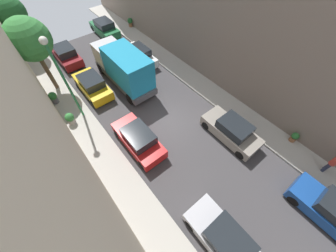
% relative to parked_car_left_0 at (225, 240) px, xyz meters
% --- Properties ---
extents(ground, '(32.00, 32.00, 0.00)m').
position_rel_parked_car_left_0_xyz_m(ground, '(2.70, 7.83, -0.72)').
color(ground, '#423F42').
extents(sidewalk_left, '(2.00, 44.00, 0.15)m').
position_rel_parked_car_left_0_xyz_m(sidewalk_left, '(-2.30, 7.83, -0.64)').
color(sidewalk_left, '#B7B2A8').
rests_on(sidewalk_left, ground).
extents(sidewalk_right, '(2.00, 44.00, 0.15)m').
position_rel_parked_car_left_0_xyz_m(sidewalk_right, '(7.70, 7.83, -0.64)').
color(sidewalk_right, '#B7B2A8').
rests_on(sidewalk_right, ground).
extents(parked_car_left_0, '(1.78, 4.20, 1.57)m').
position_rel_parked_car_left_0_xyz_m(parked_car_left_0, '(0.00, 0.00, 0.00)').
color(parked_car_left_0, silver).
rests_on(parked_car_left_0, ground).
extents(parked_car_left_1, '(1.78, 4.20, 1.57)m').
position_rel_parked_car_left_0_xyz_m(parked_car_left_1, '(0.00, 7.56, 0.00)').
color(parked_car_left_1, red).
rests_on(parked_car_left_1, ground).
extents(parked_car_left_2, '(1.78, 4.20, 1.57)m').
position_rel_parked_car_left_0_xyz_m(parked_car_left_2, '(0.00, 14.45, 0.00)').
color(parked_car_left_2, gold).
rests_on(parked_car_left_2, ground).
extents(parked_car_left_3, '(1.78, 4.20, 1.57)m').
position_rel_parked_car_left_0_xyz_m(parked_car_left_3, '(0.00, 20.15, 0.00)').
color(parked_car_left_3, maroon).
rests_on(parked_car_left_3, ground).
extents(parked_car_right_0, '(1.78, 4.20, 1.57)m').
position_rel_parked_car_left_0_xyz_m(parked_car_right_0, '(5.40, -2.76, 0.00)').
color(parked_car_right_0, '#194799').
rests_on(parked_car_right_0, ground).
extents(parked_car_right_1, '(1.78, 4.20, 1.57)m').
position_rel_parked_car_left_0_xyz_m(parked_car_right_1, '(5.40, 4.09, 0.00)').
color(parked_car_right_1, gray).
rests_on(parked_car_right_1, ground).
extents(parked_car_right_2, '(1.78, 4.20, 1.57)m').
position_rel_parked_car_left_0_xyz_m(parked_car_right_2, '(5.40, 15.59, 0.00)').
color(parked_car_right_2, white).
rests_on(parked_car_right_2, ground).
extents(parked_car_right_3, '(1.78, 4.20, 1.57)m').
position_rel_parked_car_left_0_xyz_m(parked_car_right_3, '(5.40, 22.46, 0.00)').
color(parked_car_right_3, '#1E6638').
rests_on(parked_car_right_3, ground).
extents(delivery_truck, '(2.26, 6.60, 3.38)m').
position_rel_parked_car_left_0_xyz_m(delivery_truck, '(2.70, 13.54, 1.07)').
color(delivery_truck, '#4C4C51').
rests_on(delivery_truck, ground).
extents(pedestrian, '(0.40, 0.36, 1.72)m').
position_rel_parked_car_left_0_xyz_m(pedestrian, '(7.92, -1.37, 0.35)').
color(pedestrian, '#2D334C').
rests_on(pedestrian, sidewalk_right).
extents(street_tree_0, '(2.99, 2.99, 5.84)m').
position_rel_parked_car_left_0_xyz_m(street_tree_0, '(-2.33, 16.86, 3.74)').
color(street_tree_0, brown).
rests_on(street_tree_0, sidewalk_left).
extents(street_tree_2, '(2.69, 2.69, 5.26)m').
position_rel_parked_car_left_0_xyz_m(street_tree_2, '(-2.28, 23.55, 3.31)').
color(street_tree_2, brown).
rests_on(street_tree_2, sidewalk_left).
extents(potted_plant_0, '(0.63, 0.63, 1.01)m').
position_rel_parked_car_left_0_xyz_m(potted_plant_0, '(-3.04, 15.12, -0.02)').
color(potted_plant_0, slate).
rests_on(potted_plant_0, sidewalk_left).
extents(potted_plant_1, '(0.59, 0.59, 0.96)m').
position_rel_parked_car_left_0_xyz_m(potted_plant_1, '(8.47, 21.97, -0.03)').
color(potted_plant_1, brown).
rests_on(potted_plant_1, sidewalk_right).
extents(potted_plant_2, '(0.47, 0.47, 0.78)m').
position_rel_parked_car_left_0_xyz_m(potted_plant_2, '(8.43, 1.06, -0.16)').
color(potted_plant_2, brown).
rests_on(potted_plant_2, sidewalk_right).
extents(potted_plant_3, '(0.63, 0.63, 0.91)m').
position_rel_parked_car_left_0_xyz_m(potted_plant_3, '(-2.85, 12.29, -0.09)').
color(potted_plant_3, '#B2A899').
rests_on(potted_plant_3, sidewalk_left).
extents(lamp_post, '(0.44, 0.44, 6.24)m').
position_rel_parked_car_left_0_xyz_m(lamp_post, '(-1.90, 12.48, 3.47)').
color(lamp_post, '#26723F').
rests_on(lamp_post, sidewalk_left).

